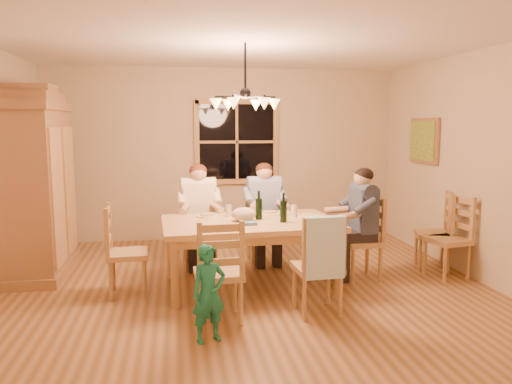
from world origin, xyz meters
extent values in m
plane|color=brown|center=(0.00, 0.00, 0.00)|extent=(5.50, 5.50, 0.00)
cube|color=white|center=(0.00, 0.00, 2.70)|extent=(5.50, 5.00, 0.02)
cube|color=#C8B88E|center=(0.00, 2.50, 1.35)|extent=(5.50, 0.02, 2.70)
cube|color=#C8B88E|center=(2.75, 0.00, 1.35)|extent=(0.02, 5.00, 2.70)
cube|color=black|center=(0.20, 2.48, 1.55)|extent=(1.20, 0.03, 1.20)
cube|color=tan|center=(0.20, 2.46, 1.55)|extent=(1.30, 0.06, 1.30)
cube|color=#8F633E|center=(2.72, 1.20, 1.60)|extent=(0.04, 0.78, 0.64)
cube|color=#1E6B2D|center=(2.69, 1.20, 1.60)|extent=(0.02, 0.68, 0.54)
cylinder|color=black|center=(0.00, 0.00, 2.44)|extent=(0.02, 0.02, 0.53)
sphere|color=black|center=(0.00, 0.00, 2.17)|extent=(0.12, 0.12, 0.12)
cylinder|color=black|center=(0.16, 0.00, 2.13)|extent=(0.34, 0.02, 0.02)
cone|color=#FFB259|center=(0.32, 0.00, 2.05)|extent=(0.13, 0.13, 0.12)
cylinder|color=black|center=(0.08, 0.14, 2.13)|extent=(0.19, 0.31, 0.02)
cone|color=#FFB259|center=(0.16, 0.28, 2.05)|extent=(0.13, 0.13, 0.12)
cylinder|color=black|center=(-0.08, 0.14, 2.13)|extent=(0.19, 0.31, 0.02)
cone|color=#FFB259|center=(-0.16, 0.28, 2.05)|extent=(0.13, 0.13, 0.12)
cylinder|color=black|center=(-0.16, 0.00, 2.13)|extent=(0.34, 0.02, 0.02)
cone|color=#FFB259|center=(-0.32, 0.00, 2.05)|extent=(0.13, 0.13, 0.12)
cylinder|color=black|center=(-0.08, -0.14, 2.13)|extent=(0.19, 0.31, 0.02)
cone|color=#FFB259|center=(-0.16, -0.28, 2.05)|extent=(0.13, 0.13, 0.12)
cylinder|color=black|center=(0.08, -0.14, 2.13)|extent=(0.19, 0.31, 0.02)
cone|color=#FFB259|center=(0.16, -0.28, 2.05)|extent=(0.13, 0.13, 0.12)
cube|color=#8F633E|center=(-2.43, 0.91, 1.00)|extent=(0.60, 1.30, 2.00)
cube|color=#8F633E|center=(-2.43, 0.91, 2.05)|extent=(0.66, 1.40, 0.10)
cube|color=#8F633E|center=(-2.43, 0.91, 2.15)|extent=(0.58, 1.00, 0.12)
cube|color=#8F633E|center=(-2.43, 0.91, 2.25)|extent=(0.52, 0.55, 0.10)
cube|color=tan|center=(-2.12, 0.58, 1.00)|extent=(0.03, 0.55, 1.60)
cube|color=tan|center=(-2.12, 1.24, 1.00)|extent=(0.03, 0.55, 1.60)
cube|color=#8F633E|center=(-2.43, 0.91, 0.06)|extent=(0.66, 1.40, 0.12)
cube|color=tan|center=(0.05, 0.03, 0.73)|extent=(2.00, 1.29, 0.06)
cube|color=tan|center=(0.05, 0.03, 0.65)|extent=(1.84, 1.13, 0.10)
cylinder|color=tan|center=(-0.79, -0.51, 0.35)|extent=(0.09, 0.09, 0.70)
cylinder|color=tan|center=(0.95, -0.41, 0.35)|extent=(0.09, 0.09, 0.70)
cylinder|color=tan|center=(-0.84, 0.48, 0.35)|extent=(0.09, 0.09, 0.70)
cylinder|color=tan|center=(0.90, 0.57, 0.35)|extent=(0.09, 0.09, 0.70)
cube|color=tan|center=(-0.48, 0.92, 0.45)|extent=(0.46, 0.44, 0.06)
cube|color=tan|center=(-0.48, 0.92, 0.72)|extent=(0.38, 0.07, 0.54)
cube|color=tan|center=(0.38, 0.97, 0.45)|extent=(0.46, 0.44, 0.06)
cube|color=tan|center=(0.38, 0.97, 0.72)|extent=(0.38, 0.07, 0.54)
cube|color=tan|center=(-0.38, -0.91, 0.45)|extent=(0.46, 0.44, 0.06)
cube|color=tan|center=(-0.38, -0.91, 0.72)|extent=(0.38, 0.07, 0.54)
cube|color=tan|center=(0.59, -0.86, 0.45)|extent=(0.46, 0.44, 0.06)
cube|color=tan|center=(0.59, -0.86, 0.72)|extent=(0.38, 0.07, 0.54)
cube|color=tan|center=(-1.29, -0.04, 0.45)|extent=(0.44, 0.46, 0.06)
cube|color=tan|center=(-1.29, -0.04, 0.72)|extent=(0.07, 0.38, 0.54)
cube|color=tan|center=(1.40, 0.10, 0.45)|extent=(0.44, 0.46, 0.06)
cube|color=tan|center=(1.40, 0.10, 0.72)|extent=(0.07, 0.38, 0.54)
cube|color=#F5E4BD|center=(-0.48, 0.92, 0.84)|extent=(0.41, 0.24, 0.52)
cube|color=#262328|center=(-0.48, 0.92, 0.53)|extent=(0.40, 0.44, 0.14)
sphere|color=tan|center=(-0.48, 0.92, 1.22)|extent=(0.21, 0.21, 0.21)
ellipsoid|color=#592614|center=(-0.48, 0.92, 1.25)|extent=(0.22, 0.22, 0.17)
cube|color=#325C8A|center=(0.38, 0.97, 0.84)|extent=(0.41, 0.24, 0.52)
cube|color=#262328|center=(0.38, 0.97, 0.53)|extent=(0.40, 0.44, 0.14)
sphere|color=tan|center=(0.38, 0.97, 1.22)|extent=(0.21, 0.21, 0.21)
ellipsoid|color=#381E11|center=(0.38, 0.97, 1.25)|extent=(0.22, 0.22, 0.17)
cube|color=#39445B|center=(1.40, 0.10, 0.84)|extent=(0.24, 0.41, 0.52)
cube|color=#262328|center=(1.40, 0.10, 0.53)|extent=(0.44, 0.40, 0.14)
sphere|color=tan|center=(1.40, 0.10, 1.22)|extent=(0.21, 0.21, 0.21)
ellipsoid|color=black|center=(1.40, 0.10, 1.25)|extent=(0.22, 0.22, 0.17)
cube|color=#B9E5FA|center=(0.60, -1.05, 0.70)|extent=(0.38, 0.12, 0.58)
cylinder|color=black|center=(0.17, 0.11, 0.93)|extent=(0.08, 0.08, 0.33)
cylinder|color=black|center=(0.41, -0.10, 0.93)|extent=(0.08, 0.08, 0.33)
cylinder|color=white|center=(-0.41, 0.36, 0.77)|extent=(0.26, 0.26, 0.02)
cylinder|color=white|center=(0.34, 0.39, 0.77)|extent=(0.26, 0.26, 0.02)
cylinder|color=white|center=(0.75, 0.12, 0.77)|extent=(0.26, 0.26, 0.02)
cylinder|color=silver|center=(-0.16, 0.33, 0.83)|extent=(0.06, 0.06, 0.14)
cylinder|color=silver|center=(0.60, 0.19, 0.83)|extent=(0.06, 0.06, 0.14)
ellipsoid|color=tan|center=(0.73, -0.31, 0.82)|extent=(0.20, 0.20, 0.11)
cube|color=slate|center=(0.01, -0.17, 0.78)|extent=(0.19, 0.15, 0.03)
ellipsoid|color=tan|center=(-0.01, 0.04, 0.84)|extent=(0.28, 0.22, 0.15)
imported|color=#1B7B60|center=(-0.50, -1.34, 0.42)|extent=(0.36, 0.30, 0.84)
cube|color=tan|center=(2.45, 0.00, 0.45)|extent=(0.49, 0.51, 0.06)
cube|color=tan|center=(2.45, 0.00, 0.72)|extent=(0.12, 0.38, 0.54)
cube|color=tan|center=(2.45, 0.35, 0.45)|extent=(0.54, 0.55, 0.06)
cube|color=tan|center=(2.45, 0.35, 0.72)|extent=(0.17, 0.38, 0.54)
camera|label=1|loc=(-0.75, -5.42, 1.86)|focal=35.00mm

